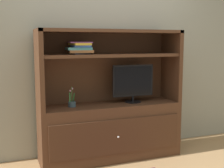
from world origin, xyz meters
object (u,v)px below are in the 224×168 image
object	(u,v)px
tv_monitor	(133,82)
potted_plant	(72,103)
media_console	(110,118)
magazine_stack	(79,48)

from	to	relation	value
tv_monitor	potted_plant	size ratio (longest dim) A/B	2.26
media_console	potted_plant	xyz separation A→B (m)	(-0.48, -0.00, 0.22)
tv_monitor	potted_plant	distance (m)	0.80
tv_monitor	magazine_stack	xyz separation A→B (m)	(-0.67, 0.01, 0.43)
potted_plant	tv_monitor	bearing A→B (deg)	-0.61
potted_plant	magazine_stack	distance (m)	0.64
potted_plant	magazine_stack	world-z (taller)	magazine_stack
tv_monitor	potted_plant	bearing A→B (deg)	179.39
tv_monitor	media_console	bearing A→B (deg)	177.79
media_console	tv_monitor	world-z (taller)	media_console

